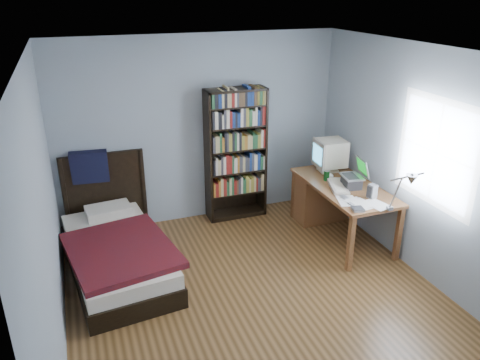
{
  "coord_description": "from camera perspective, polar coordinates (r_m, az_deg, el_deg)",
  "views": [
    {
      "loc": [
        -1.57,
        -3.71,
        3.03
      ],
      "look_at": [
        0.16,
        0.99,
        0.95
      ],
      "focal_mm": 35.0,
      "sensor_mm": 36.0,
      "label": 1
    }
  ],
  "objects": [
    {
      "name": "desk",
      "position": [
        6.43,
        10.4,
        -1.81
      ],
      "size": [
        0.75,
        1.53,
        0.73
      ],
      "color": "brown",
      "rests_on": "floor"
    },
    {
      "name": "laptop",
      "position": [
        5.91,
        13.59,
        0.08
      ],
      "size": [
        0.33,
        0.33,
        0.36
      ],
      "color": "#2D2D30",
      "rests_on": "desk"
    },
    {
      "name": "bookshelf",
      "position": [
        6.36,
        -0.51,
        3.12
      ],
      "size": [
        0.82,
        0.3,
        1.81
      ],
      "color": "black",
      "rests_on": "floor"
    },
    {
      "name": "room",
      "position": [
        4.41,
        2.88,
        -1.23
      ],
      "size": [
        4.2,
        4.24,
        2.5
      ],
      "color": "#4F3417",
      "rests_on": "ground"
    },
    {
      "name": "soda_can",
      "position": [
        6.06,
        10.51,
        0.53
      ],
      "size": [
        0.07,
        0.07,
        0.13
      ],
      "primitive_type": "cylinder",
      "color": "#073106",
      "rests_on": "desk"
    },
    {
      "name": "keyboard",
      "position": [
        5.89,
        11.82,
        -0.71
      ],
      "size": [
        0.34,
        0.53,
        0.05
      ],
      "primitive_type": "cube",
      "rotation": [
        0.0,
        0.07,
        -0.33
      ],
      "color": "#B7AC98",
      "rests_on": "desk"
    },
    {
      "name": "external_drive",
      "position": [
        5.35,
        14.16,
        -3.48
      ],
      "size": [
        0.15,
        0.15,
        0.03
      ],
      "primitive_type": "cube",
      "rotation": [
        0.0,
        0.0,
        -0.19
      ],
      "color": "gray",
      "rests_on": "desk"
    },
    {
      "name": "crt_monitor",
      "position": [
        6.31,
        10.85,
        3.2
      ],
      "size": [
        0.41,
        0.38,
        0.44
      ],
      "color": "beige",
      "rests_on": "desk"
    },
    {
      "name": "bed",
      "position": [
        5.59,
        -14.9,
        -8.01
      ],
      "size": [
        1.24,
        2.11,
        1.16
      ],
      "color": "black",
      "rests_on": "floor"
    },
    {
      "name": "speaker",
      "position": [
        5.66,
        15.84,
        -1.34
      ],
      "size": [
        0.1,
        0.1,
        0.17
      ],
      "primitive_type": "cube",
      "rotation": [
        0.0,
        0.0,
        0.21
      ],
      "color": "gray",
      "rests_on": "desk"
    },
    {
      "name": "desk_lamp",
      "position": [
        4.94,
        19.84,
        -0.31
      ],
      "size": [
        0.23,
        0.52,
        0.61
      ],
      "color": "#99999E",
      "rests_on": "desk"
    },
    {
      "name": "phone_silver",
      "position": [
        5.61,
        12.58,
        -2.06
      ],
      "size": [
        0.06,
        0.11,
        0.02
      ],
      "primitive_type": "cube",
      "rotation": [
        0.0,
        0.0,
        0.03
      ],
      "color": "#AEAFB3",
      "rests_on": "desk"
    },
    {
      "name": "phone_grey",
      "position": [
        5.46,
        13.39,
        -2.88
      ],
      "size": [
        0.05,
        0.08,
        0.02
      ],
      "primitive_type": "cube",
      "rotation": [
        0.0,
        0.0,
        0.08
      ],
      "color": "gray",
      "rests_on": "desk"
    },
    {
      "name": "mouse",
      "position": [
        6.2,
        10.93,
        0.59
      ],
      "size": [
        0.07,
        0.12,
        0.04
      ],
      "primitive_type": "ellipsoid",
      "color": "silver",
      "rests_on": "desk"
    }
  ]
}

